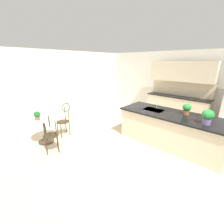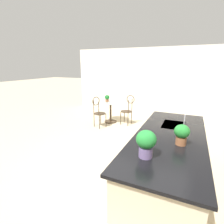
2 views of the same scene
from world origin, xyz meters
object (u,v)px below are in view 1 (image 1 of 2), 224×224
Objects in this scene: chair_by_island at (64,118)px; potted_plant_on_table at (37,115)px; potted_plant_counter_far at (208,116)px; bistro_table at (45,128)px; potted_plant_counter_near at (187,109)px; chair_near_window at (51,132)px.

chair_by_island is 4.36× the size of potted_plant_on_table.
potted_plant_counter_far is at bearing 22.58° from chair_by_island.
potted_plant_counter_near is (3.01, 2.50, 0.64)m from bistro_table.
chair_near_window is at bearing 0.98° from potted_plant_on_table.
bistro_table is 0.77× the size of chair_near_window.
chair_by_island is 3.02× the size of potted_plant_counter_far.
potted_plant_counter_near reaches higher than potted_plant_on_table.
potted_plant_counter_far is at bearing 30.92° from bistro_table.
chair_by_island is 3.58m from potted_plant_counter_near.
potted_plant_counter_far is at bearing 37.94° from chair_near_window.
potted_plant_counter_far is at bearing 32.49° from potted_plant_on_table.
bistro_table is 3.97m from potted_plant_counter_near.
potted_plant_counter_near is at bearing 41.23° from potted_plant_on_table.
bistro_table is at bearing 87.13° from potted_plant_on_table.
bistro_table is 0.77× the size of chair_by_island.
bistro_table is at bearing -149.08° from potted_plant_counter_far.
potted_plant_counter_near is at bearing 31.60° from chair_by_island.
potted_plant_on_table is (-0.00, -0.79, 0.30)m from chair_by_island.
bistro_table is 0.45m from potted_plant_on_table.
bistro_table is 4.20m from potted_plant_counter_far.
potted_plant_counter_far is (0.55, -0.37, 0.03)m from potted_plant_counter_near.
potted_plant_on_table reaches higher than bistro_table.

